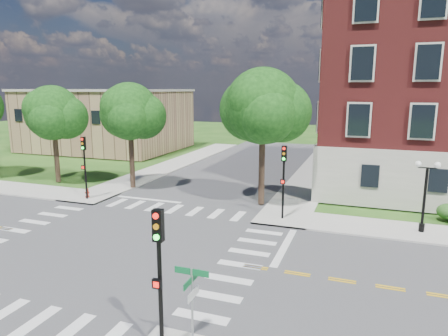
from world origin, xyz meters
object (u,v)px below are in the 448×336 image
(traffic_signal_se, at_px, (159,264))
(street_sign_pole, at_px, (192,297))
(fire_hydrant, at_px, (87,193))
(traffic_signal_nw, at_px, (84,160))
(twin_lamp_west, at_px, (425,192))
(traffic_signal_ne, at_px, (284,172))

(traffic_signal_se, relative_size, street_sign_pole, 1.55)
(fire_hydrant, bearing_deg, traffic_signal_nw, -55.97)
(twin_lamp_west, height_order, street_sign_pole, twin_lamp_west)
(twin_lamp_west, xyz_separation_m, fire_hydrant, (-23.67, -0.43, -2.06))
(traffic_signal_se, distance_m, traffic_signal_ne, 14.80)
(traffic_signal_se, relative_size, fire_hydrant, 6.40)
(traffic_signal_nw, relative_size, street_sign_pole, 1.55)
(fire_hydrant, bearing_deg, street_sign_pole, -43.25)
(traffic_signal_ne, height_order, fire_hydrant, traffic_signal_ne)
(traffic_signal_se, distance_m, traffic_signal_nw, 20.29)
(traffic_signal_se, height_order, traffic_signal_nw, same)
(traffic_signal_nw, bearing_deg, traffic_signal_se, -45.07)
(traffic_signal_ne, relative_size, fire_hydrant, 6.40)
(traffic_signal_ne, bearing_deg, traffic_signal_nw, -178.45)
(twin_lamp_west, bearing_deg, street_sign_pole, -117.81)
(twin_lamp_west, height_order, fire_hydrant, twin_lamp_west)
(traffic_signal_ne, bearing_deg, street_sign_pole, -88.96)
(traffic_signal_ne, distance_m, twin_lamp_west, 8.30)
(traffic_signal_ne, xyz_separation_m, fire_hydrant, (-15.40, -0.05, -2.72))
(traffic_signal_ne, relative_size, street_sign_pole, 1.55)
(traffic_signal_nw, xyz_separation_m, fire_hydrant, (-0.24, 0.36, -2.72))
(traffic_signal_se, xyz_separation_m, twin_lamp_west, (9.09, 15.15, -0.66))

